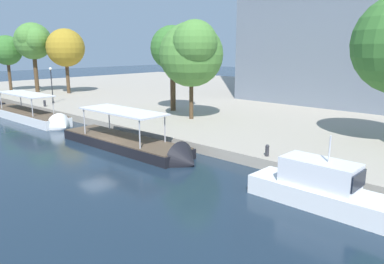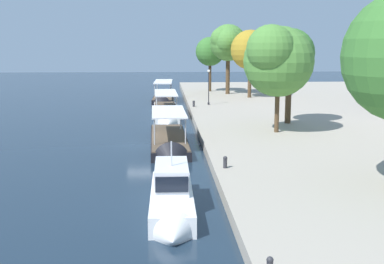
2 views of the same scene
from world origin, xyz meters
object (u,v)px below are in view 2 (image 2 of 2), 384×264
at_px(mooring_bollard_2, 225,162).
at_px(lamp_post, 209,84).
at_px(tree_2, 227,42).
at_px(tree_5, 251,50).
at_px(tree_4, 210,50).
at_px(motor_yacht_3, 172,201).
at_px(mooring_bollard_0, 194,103).
at_px(tour_boat_2, 169,145).
at_px(tour_boat_0, 163,100).
at_px(tree_0, 289,53).
at_px(tree_1, 277,58).
at_px(tour_boat_1, 166,114).

relative_size(mooring_bollard_2, lamp_post, 0.17).
distance_m(tree_2, tree_5, 5.83).
bearing_deg(tree_4, motor_yacht_3, -7.25).
xyz_separation_m(mooring_bollard_0, mooring_bollard_2, (31.52, 0.18, 0.00)).
bearing_deg(motor_yacht_3, tour_boat_2, -179.65).
bearing_deg(tree_5, mooring_bollard_2, -12.03).
distance_m(tour_boat_0, tree_5, 14.98).
bearing_deg(lamp_post, tree_0, 22.94).
xyz_separation_m(lamp_post, tree_4, (-18.28, 1.89, 4.08)).
relative_size(motor_yacht_3, tree_2, 0.85).
bearing_deg(tree_4, mooring_bollard_0, -11.11).
relative_size(tour_boat_0, tree_5, 1.52).
bearing_deg(tree_1, tree_2, -179.82).
height_order(tree_0, tree_5, tree_5).
relative_size(lamp_post, tree_5, 0.46).
bearing_deg(tree_4, tree_0, 7.92).
xyz_separation_m(tour_boat_2, tree_4, (-41.96, 7.36, 7.25)).
bearing_deg(tour_boat_1, lamp_post, 136.15).
bearing_deg(motor_yacht_3, tree_5, 165.92).
relative_size(mooring_bollard_0, tree_0, 0.08).
xyz_separation_m(motor_yacht_3, tree_0, (-24.19, 12.10, 7.19)).
xyz_separation_m(mooring_bollard_2, tree_4, (-51.78, 3.80, 6.39)).
xyz_separation_m(tour_boat_1, tree_2, (-19.53, 9.72, 8.51)).
bearing_deg(tree_4, lamp_post, -5.90).
relative_size(tour_boat_2, tree_4, 1.55).
distance_m(tree_2, tree_4, 5.54).
bearing_deg(tour_boat_1, tree_0, 50.97).
bearing_deg(tour_boat_0, tree_0, 28.91).
xyz_separation_m(motor_yacht_3, tree_4, (-58.08, 7.39, 6.94)).
bearing_deg(lamp_post, tour_boat_0, -146.79).
xyz_separation_m(tour_boat_1, tree_1, (14.68, 9.83, 7.06)).
xyz_separation_m(tour_boat_0, tree_1, (30.00, 10.19, 7.05)).
xyz_separation_m(tour_boat_0, tree_5, (0.68, 13.04, 7.34)).
relative_size(tour_boat_1, tour_boat_2, 1.09).
relative_size(tour_boat_2, lamp_post, 3.03).
distance_m(lamp_post, tree_2, 15.00).
bearing_deg(tour_boat_2, mooring_bollard_0, 169.87).
relative_size(tree_1, tree_5, 0.97).
bearing_deg(tree_1, tree_5, 174.46).
distance_m(tree_0, tree_1, 5.76).
relative_size(tree_2, tree_4, 1.21).
bearing_deg(tree_0, tour_boat_1, -127.70).
distance_m(tour_boat_1, tree_4, 26.55).
xyz_separation_m(tour_boat_1, tree_0, (9.46, 12.24, 7.42)).
xyz_separation_m(mooring_bollard_0, tree_4, (-20.26, 3.98, 6.39)).
height_order(tour_boat_2, tree_4, tree_4).
relative_size(tour_boat_0, mooring_bollard_2, 18.90).
distance_m(mooring_bollard_0, tree_1, 20.84).
xyz_separation_m(mooring_bollard_0, tree_2, (-15.36, 6.17, 7.74)).
height_order(motor_yacht_3, tree_1, tree_1).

